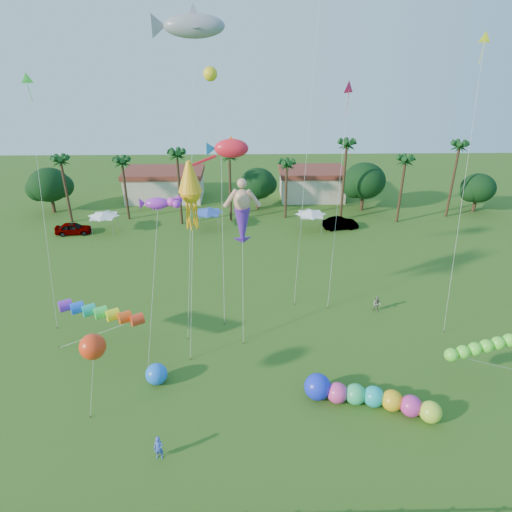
{
  "coord_description": "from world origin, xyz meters",
  "views": [
    {
      "loc": [
        -0.69,
        -21.9,
        24.75
      ],
      "look_at": [
        0.0,
        10.0,
        9.0
      ],
      "focal_mm": 32.0,
      "sensor_mm": 36.0,
      "label": 1
    }
  ],
  "objects_px": {
    "spectator_a": "(159,448)",
    "blue_ball": "(156,374)",
    "car_a": "(73,228)",
    "car_b": "(340,223)",
    "caterpillar_inflatable": "(366,397)",
    "spectator_b": "(377,304)"
  },
  "relations": [
    {
      "from": "blue_ball",
      "to": "car_b",
      "type": "bearing_deg",
      "value": 56.7
    },
    {
      "from": "car_a",
      "to": "spectator_a",
      "type": "height_order",
      "value": "spectator_a"
    },
    {
      "from": "spectator_b",
      "to": "car_b",
      "type": "bearing_deg",
      "value": 116.1
    },
    {
      "from": "car_a",
      "to": "caterpillar_inflatable",
      "type": "height_order",
      "value": "caterpillar_inflatable"
    },
    {
      "from": "blue_ball",
      "to": "spectator_a",
      "type": "bearing_deg",
      "value": -79.01
    },
    {
      "from": "spectator_a",
      "to": "caterpillar_inflatable",
      "type": "bearing_deg",
      "value": 20.67
    },
    {
      "from": "spectator_a",
      "to": "blue_ball",
      "type": "distance_m",
      "value": 7.18
    },
    {
      "from": "car_b",
      "to": "caterpillar_inflatable",
      "type": "bearing_deg",
      "value": 163.72
    },
    {
      "from": "spectator_a",
      "to": "blue_ball",
      "type": "height_order",
      "value": "spectator_a"
    },
    {
      "from": "caterpillar_inflatable",
      "to": "spectator_a",
      "type": "bearing_deg",
      "value": -146.33
    },
    {
      "from": "spectator_a",
      "to": "blue_ball",
      "type": "xyz_separation_m",
      "value": [
        -1.37,
        7.05,
        -0.01
      ]
    },
    {
      "from": "spectator_a",
      "to": "blue_ball",
      "type": "relative_size",
      "value": 1.01
    },
    {
      "from": "car_b",
      "to": "spectator_b",
      "type": "xyz_separation_m",
      "value": [
        -0.37,
        -20.93,
        0.01
      ]
    },
    {
      "from": "caterpillar_inflatable",
      "to": "car_a",
      "type": "bearing_deg",
      "value": 151.76
    },
    {
      "from": "spectator_b",
      "to": "caterpillar_inflatable",
      "type": "bearing_deg",
      "value": -81.01
    },
    {
      "from": "car_a",
      "to": "caterpillar_inflatable",
      "type": "relative_size",
      "value": 0.49
    },
    {
      "from": "spectator_a",
      "to": "spectator_b",
      "type": "distance_m",
      "value": 24.9
    },
    {
      "from": "spectator_a",
      "to": "car_b",
      "type": "bearing_deg",
      "value": 67.61
    },
    {
      "from": "car_a",
      "to": "car_b",
      "type": "height_order",
      "value": "car_b"
    },
    {
      "from": "blue_ball",
      "to": "spectator_b",
      "type": "bearing_deg",
      "value": 26.2
    },
    {
      "from": "spectator_a",
      "to": "caterpillar_inflatable",
      "type": "xyz_separation_m",
      "value": [
        14.31,
        4.27,
        -0.02
      ]
    },
    {
      "from": "spectator_a",
      "to": "blue_ball",
      "type": "bearing_deg",
      "value": 105.06
    }
  ]
}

